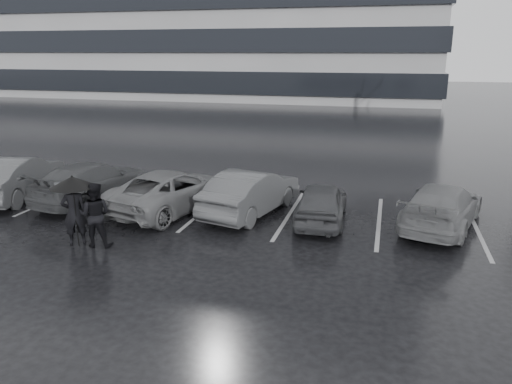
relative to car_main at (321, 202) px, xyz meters
The scene contains 11 objects.
ground 2.71m from the car_main, 128.99° to the right, with size 160.00×160.00×0.00m, color black.
car_main is the anchor object (origin of this frame).
car_west_a 2.30m from the car_main, behind, with size 1.50×4.32×1.42m, color #2A2A2C.
car_west_b 4.91m from the car_main, behind, with size 2.21×4.79×1.33m, color #47474A.
car_west_c 7.96m from the car_main, behind, with size 1.92×4.73×1.37m, color black.
car_west_d 10.80m from the car_main, behind, with size 1.59×4.55×1.50m, color #2A2A2C.
car_east 3.53m from the car_main, ahead, with size 1.81×4.45×1.29m, color #47474A.
pedestrian_left 7.10m from the car_main, 149.95° to the right, with size 0.65×0.43×1.79m, color black.
pedestrian_right 6.56m from the car_main, 147.59° to the right, with size 0.85×0.66×1.75m, color black.
umbrella 7.14m from the car_main, 148.86° to the right, with size 1.15×1.15×1.95m.
stall_stripes 2.58m from the car_main, 169.77° to the left, with size 19.72×5.00×0.00m.
Camera 1 is at (3.47, -12.46, 5.05)m, focal length 35.00 mm.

